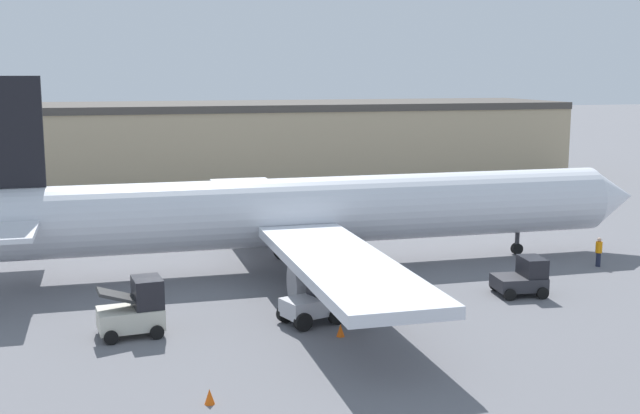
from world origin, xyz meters
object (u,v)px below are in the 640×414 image
(safety_cone_near, at_px, (341,330))
(safety_cone_far, at_px, (210,396))
(ground_crew_worker, at_px, (599,251))
(airplane, at_px, (303,213))
(belt_loader_truck, at_px, (136,309))
(pushback_tug, at_px, (315,300))
(baggage_tug, at_px, (523,278))

(safety_cone_near, height_order, safety_cone_far, same)
(ground_crew_worker, relative_size, safety_cone_near, 3.13)
(airplane, xyz_separation_m, ground_crew_worker, (16.74, -4.12, -2.33))
(belt_loader_truck, bearing_deg, safety_cone_far, -81.78)
(pushback_tug, bearing_deg, airplane, 60.92)
(airplane, relative_size, safety_cone_near, 77.68)
(baggage_tug, distance_m, safety_cone_near, 11.58)
(ground_crew_worker, bearing_deg, pushback_tug, -35.73)
(pushback_tug, relative_size, safety_cone_near, 5.56)
(baggage_tug, bearing_deg, airplane, 144.25)
(pushback_tug, bearing_deg, safety_cone_far, -144.63)
(safety_cone_near, bearing_deg, belt_loader_truck, 163.07)
(airplane, relative_size, belt_loader_truck, 14.69)
(baggage_tug, bearing_deg, pushback_tug, -165.77)
(belt_loader_truck, relative_size, pushback_tug, 0.95)
(airplane, height_order, baggage_tug, airplane)
(safety_cone_near, bearing_deg, safety_cone_far, -138.30)
(airplane, xyz_separation_m, baggage_tug, (9.48, -8.35, -2.37))
(airplane, distance_m, safety_cone_far, 19.76)
(ground_crew_worker, bearing_deg, belt_loader_truck, -41.64)
(airplane, height_order, safety_cone_far, airplane)
(belt_loader_truck, height_order, safety_cone_far, belt_loader_truck)
(safety_cone_far, bearing_deg, pushback_tug, 53.47)
(ground_crew_worker, height_order, safety_cone_far, ground_crew_worker)
(ground_crew_worker, xyz_separation_m, baggage_tug, (-7.25, -4.23, -0.04))
(ground_crew_worker, distance_m, pushback_tug, 19.62)
(baggage_tug, bearing_deg, safety_cone_far, -145.36)
(airplane, distance_m, safety_cone_near, 12.69)
(ground_crew_worker, xyz_separation_m, safety_cone_near, (-18.14, -8.14, -0.64))
(ground_crew_worker, xyz_separation_m, belt_loader_truck, (-26.62, -5.56, 0.21))
(baggage_tug, height_order, belt_loader_truck, belt_loader_truck)
(baggage_tug, xyz_separation_m, pushback_tug, (-11.44, -1.74, 0.17))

